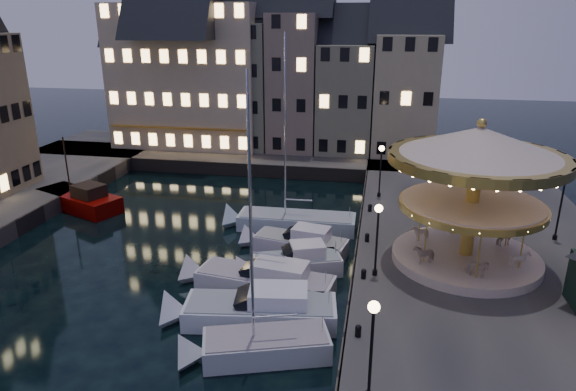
% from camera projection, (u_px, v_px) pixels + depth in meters
% --- Properties ---
extents(ground, '(160.00, 160.00, 0.00)m').
position_uv_depth(ground, '(245.00, 293.00, 29.24)').
color(ground, black).
rests_on(ground, ground).
extents(quay_east, '(16.00, 56.00, 1.30)m').
position_uv_depth(quay_east, '(486.00, 256.00, 32.20)').
color(quay_east, '#474442').
rests_on(quay_east, ground).
extents(quay_north, '(44.00, 12.00, 1.30)m').
position_uv_depth(quay_north, '(241.00, 154.00, 56.42)').
color(quay_north, '#474442').
rests_on(quay_north, ground).
extents(quaywall_e, '(0.15, 44.00, 1.30)m').
position_uv_depth(quaywall_e, '(357.00, 247.00, 33.57)').
color(quaywall_e, '#47423A').
rests_on(quaywall_e, ground).
extents(quaywall_n, '(48.00, 0.15, 1.30)m').
position_uv_depth(quaywall_n, '(244.00, 170.00, 50.50)').
color(quaywall_n, '#47423A').
rests_on(quaywall_n, ground).
extents(streetlamp_a, '(0.44, 0.44, 4.17)m').
position_uv_depth(streetlamp_a, '(372.00, 337.00, 18.33)').
color(streetlamp_a, black).
rests_on(streetlamp_a, quay_east).
extents(streetlamp_b, '(0.44, 0.44, 4.17)m').
position_uv_depth(streetlamp_b, '(377.00, 230.00, 27.62)').
color(streetlamp_b, black).
rests_on(streetlamp_b, quay_east).
extents(streetlamp_c, '(0.44, 0.44, 4.17)m').
position_uv_depth(streetlamp_c, '(381.00, 164.00, 40.16)').
color(streetlamp_c, black).
rests_on(streetlamp_c, quay_east).
extents(streetlamp_d, '(0.44, 0.44, 4.17)m').
position_uv_depth(streetlamp_d, '(562.00, 200.00, 32.18)').
color(streetlamp_d, black).
rests_on(streetlamp_d, quay_east).
extents(bollard_a, '(0.30, 0.30, 0.57)m').
position_uv_depth(bollard_a, '(358.00, 330.00, 22.94)').
color(bollard_a, black).
rests_on(bollard_a, quay_east).
extents(bollard_b, '(0.30, 0.30, 0.57)m').
position_uv_depth(bollard_b, '(364.00, 273.00, 28.05)').
color(bollard_b, black).
rests_on(bollard_b, quay_east).
extents(bollard_c, '(0.30, 0.30, 0.57)m').
position_uv_depth(bollard_c, '(367.00, 237.00, 32.69)').
color(bollard_c, black).
rests_on(bollard_c, quay_east).
extents(bollard_d, '(0.30, 0.30, 0.57)m').
position_uv_depth(bollard_d, '(370.00, 207.00, 37.80)').
color(bollard_d, black).
rests_on(bollard_d, quay_east).
extents(townhouse_na, '(5.50, 8.00, 12.80)m').
position_uv_depth(townhouse_na, '(145.00, 84.00, 57.92)').
color(townhouse_na, gray).
rests_on(townhouse_na, quay_north).
extents(townhouse_nb, '(6.16, 8.00, 13.80)m').
position_uv_depth(townhouse_nb, '(191.00, 80.00, 56.82)').
color(townhouse_nb, slate).
rests_on(townhouse_nb, quay_north).
extents(townhouse_nc, '(6.82, 8.00, 14.80)m').
position_uv_depth(townhouse_nc, '(243.00, 77.00, 55.61)').
color(townhouse_nc, slate).
rests_on(townhouse_nc, quay_north).
extents(townhouse_nd, '(5.50, 8.00, 15.80)m').
position_uv_depth(townhouse_nd, '(296.00, 73.00, 54.46)').
color(townhouse_nd, gray).
rests_on(townhouse_nd, quay_north).
extents(townhouse_ne, '(6.16, 8.00, 12.80)m').
position_uv_depth(townhouse_ne, '(346.00, 89.00, 54.02)').
color(townhouse_ne, gray).
rests_on(townhouse_ne, quay_north).
extents(townhouse_nf, '(6.82, 8.00, 13.80)m').
position_uv_depth(townhouse_nf, '(405.00, 85.00, 52.82)').
color(townhouse_nf, tan).
rests_on(townhouse_nf, quay_north).
extents(hotel_corner, '(17.60, 9.00, 16.80)m').
position_uv_depth(hotel_corner, '(190.00, 66.00, 56.32)').
color(hotel_corner, '#CAB893').
rests_on(hotel_corner, quay_north).
extents(motorboat_a, '(6.85, 4.05, 11.38)m').
position_uv_depth(motorboat_a, '(254.00, 347.00, 23.49)').
color(motorboat_a, silver).
rests_on(motorboat_a, ground).
extents(motorboat_b, '(8.87, 3.67, 2.15)m').
position_uv_depth(motorboat_b, '(253.00, 310.00, 26.25)').
color(motorboat_b, silver).
rests_on(motorboat_b, ground).
extents(motorboat_c, '(8.98, 3.48, 11.87)m').
position_uv_depth(motorboat_c, '(258.00, 280.00, 29.25)').
color(motorboat_c, silver).
rests_on(motorboat_c, ground).
extents(motorboat_d, '(6.37, 3.88, 2.15)m').
position_uv_depth(motorboat_d, '(290.00, 264.00, 31.19)').
color(motorboat_d, silver).
rests_on(motorboat_d, ground).
extents(motorboat_e, '(7.24, 3.29, 2.15)m').
position_uv_depth(motorboat_e, '(295.00, 244.00, 34.06)').
color(motorboat_e, silver).
rests_on(motorboat_e, ground).
extents(motorboat_f, '(9.66, 2.70, 12.86)m').
position_uv_depth(motorboat_f, '(289.00, 222.00, 38.00)').
color(motorboat_f, silver).
rests_on(motorboat_f, ground).
extents(red_fishing_boat, '(8.26, 5.54, 6.05)m').
position_uv_depth(red_fishing_boat, '(80.00, 200.00, 41.95)').
color(red_fishing_boat, '#660200').
rests_on(red_fishing_boat, ground).
extents(carousel, '(9.68, 9.68, 8.47)m').
position_uv_depth(carousel, '(476.00, 170.00, 28.22)').
color(carousel, beige).
rests_on(carousel, quay_east).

